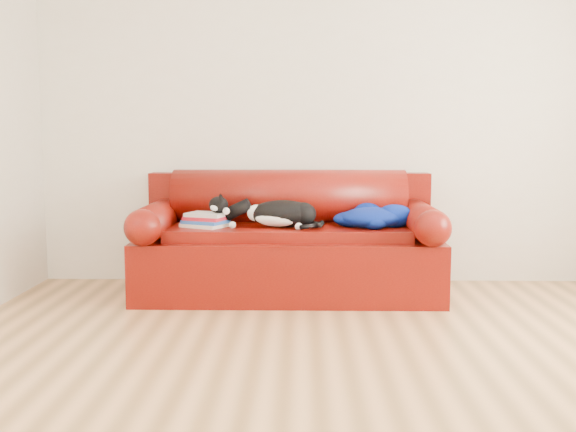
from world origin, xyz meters
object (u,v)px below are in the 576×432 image
(cat, at_px, (281,214))
(blanket, at_px, (373,216))
(book_stack, at_px, (206,220))
(sofa_base, at_px, (288,262))

(cat, xyz_separation_m, blanket, (0.63, 0.06, -0.02))
(cat, bearing_deg, book_stack, -173.51)
(book_stack, xyz_separation_m, blanket, (1.15, 0.04, 0.02))
(book_stack, distance_m, cat, 0.52)
(book_stack, bearing_deg, blanket, 2.17)
(blanket, bearing_deg, cat, -174.54)
(sofa_base, bearing_deg, book_stack, -170.48)
(sofa_base, height_order, cat, cat)
(cat, bearing_deg, blanket, 13.79)
(sofa_base, relative_size, blanket, 3.30)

